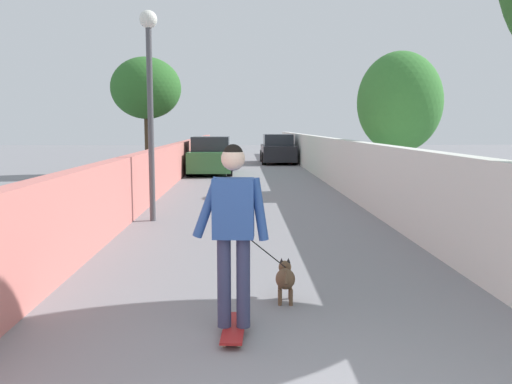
{
  "coord_description": "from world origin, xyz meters",
  "views": [
    {
      "loc": [
        -3.02,
        0.34,
        1.97
      ],
      "look_at": [
        4.9,
        0.12,
        1.0
      ],
      "focal_mm": 37.93,
      "sensor_mm": 36.0,
      "label": 1
    }
  ],
  "objects": [
    {
      "name": "person_skateboarder",
      "position": [
        1.9,
        0.41,
        1.1
      ],
      "size": [
        0.24,
        0.71,
        1.72
      ],
      "color": "#333859",
      "rests_on": "skateboard"
    },
    {
      "name": "car_near",
      "position": [
        19.44,
        1.6,
        0.71
      ],
      "size": [
        3.98,
        1.8,
        1.54
      ],
      "color": "#336B38",
      "rests_on": "ground"
    },
    {
      "name": "car_far",
      "position": [
        25.76,
        -1.6,
        0.71
      ],
      "size": [
        4.0,
        1.8,
        1.54
      ],
      "color": "black",
      "rests_on": "ground"
    },
    {
      "name": "lamp_post",
      "position": [
        8.19,
        2.2,
        2.93
      ],
      "size": [
        0.36,
        0.36,
        4.28
      ],
      "color": "#4C4C51",
      "rests_on": "ground"
    },
    {
      "name": "tree_right_far",
      "position": [
        13.0,
        -4.34,
        2.65
      ],
      "size": [
        2.49,
        2.49,
        4.15
      ],
      "color": "brown",
      "rests_on": "ground"
    },
    {
      "name": "wall_left",
      "position": [
        12.0,
        2.75,
        0.67
      ],
      "size": [
        48.0,
        0.3,
        1.34
      ],
      "primitive_type": "cube",
      "color": "#CC726B",
      "rests_on": "ground"
    },
    {
      "name": "skateboard",
      "position": [
        1.9,
        0.41,
        0.07
      ],
      "size": [
        0.81,
        0.25,
        0.08
      ],
      "color": "maroon",
      "rests_on": "ground"
    },
    {
      "name": "tree_left_near",
      "position": [
        19.0,
        4.15,
        3.47
      ],
      "size": [
        2.8,
        2.8,
        4.7
      ],
      "color": "#473523",
      "rests_on": "ground"
    },
    {
      "name": "dog",
      "position": [
        2.89,
        -0.15,
        0.27
      ],
      "size": [
        1.28,
        0.69,
        1.06
      ],
      "color": "brown",
      "rests_on": "ground"
    },
    {
      "name": "ground_plane",
      "position": [
        14.0,
        0.0,
        0.0
      ],
      "size": [
        80.0,
        80.0,
        0.0
      ],
      "primitive_type": "plane",
      "color": "gray"
    },
    {
      "name": "fence_right",
      "position": [
        12.0,
        -2.75,
        0.78
      ],
      "size": [
        48.0,
        0.3,
        1.56
      ],
      "primitive_type": "cube",
      "color": "silver",
      "rests_on": "ground"
    }
  ]
}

